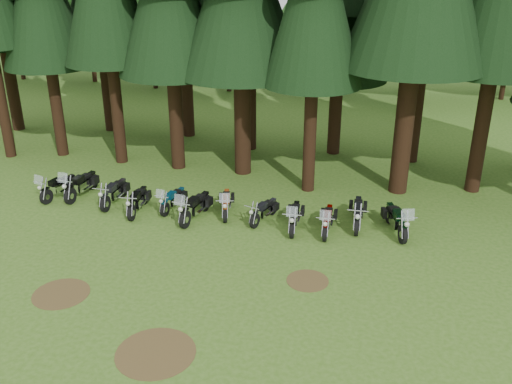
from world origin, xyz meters
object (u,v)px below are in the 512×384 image
motorcycle_6 (226,204)px  motorcycle_2 (114,193)px  motorcycle_5 (195,207)px  motorcycle_9 (327,221)px  motorcycle_4 (173,200)px  motorcycle_1 (81,185)px  motorcycle_7 (264,211)px  motorcycle_0 (59,187)px  motorcycle_8 (294,217)px  motorcycle_10 (358,214)px  motorcycle_3 (138,201)px  motorcycle_11 (396,221)px

motorcycle_6 → motorcycle_2: bearing=167.6°
motorcycle_5 → motorcycle_9: (5.27, 0.08, -0.05)m
motorcycle_4 → motorcycle_5: 1.37m
motorcycle_1 → motorcycle_7: bearing=1.0°
motorcycle_0 → motorcycle_8: motorcycle_8 is taller
motorcycle_2 → motorcycle_9: (9.09, -0.59, -0.01)m
motorcycle_9 → motorcycle_10: 1.36m
motorcycle_3 → motorcycle_6: motorcycle_6 is taller
motorcycle_0 → motorcycle_3: 3.99m
motorcycle_1 → motorcycle_8: size_ratio=1.08×
motorcycle_0 → motorcycle_6: size_ratio=1.02×
motorcycle_4 → motorcycle_10: bearing=10.3°
motorcycle_9 → motorcycle_11: bearing=10.5°
motorcycle_1 → motorcycle_2: (1.74, -0.38, -0.04)m
motorcycle_5 → motorcycle_11: motorcycle_5 is taller
motorcycle_3 → motorcycle_4: (1.33, 0.55, -0.04)m
motorcycle_11 → motorcycle_7: bearing=164.2°
motorcycle_8 → motorcycle_9: (1.27, 0.00, -0.01)m
motorcycle_10 → motorcycle_1: bearing=177.2°
motorcycle_3 → motorcycle_5: (2.51, -0.12, 0.05)m
motorcycle_5 → motorcycle_10: 6.42m
motorcycle_5 → motorcycle_9: bearing=10.7°
motorcycle_2 → motorcycle_7: 6.54m
motorcycle_0 → motorcycle_5: size_ratio=0.91×
motorcycle_1 → motorcycle_8: 9.61m
motorcycle_11 → motorcycle_10: bearing=150.5°
motorcycle_0 → motorcycle_9: 11.75m
motorcycle_0 → motorcycle_11: 14.29m
motorcycle_1 → motorcycle_8: bearing=-0.7°
motorcycle_4 → motorcycle_1: bearing=-176.4°
motorcycle_1 → motorcycle_6: (6.64, -0.31, -0.06)m
motorcycle_0 → motorcycle_10: size_ratio=0.93×
motorcycle_1 → motorcycle_9: motorcycle_1 is taller
motorcycle_3 → motorcycle_8: bearing=-5.6°
motorcycle_3 → motorcycle_5: motorcycle_5 is taller
motorcycle_3 → motorcycle_5: size_ratio=0.92×
motorcycle_0 → motorcycle_6: motorcycle_0 is taller
motorcycle_5 → motorcycle_6: (1.08, 0.73, -0.05)m
motorcycle_4 → motorcycle_7: size_ratio=1.05×
motorcycle_0 → motorcycle_11: (14.29, -0.15, 0.04)m
motorcycle_10 → motorcycle_8: bearing=-162.7°
motorcycle_1 → motorcycle_9: (10.83, -0.97, -0.05)m
motorcycle_7 → motorcycle_2: bearing=-163.3°
motorcycle_3 → motorcycle_10: size_ratio=0.94×
motorcycle_7 → motorcycle_9: size_ratio=0.88×
motorcycle_1 → motorcycle_3: motorcycle_1 is taller
motorcycle_2 → motorcycle_11: 11.66m
motorcycle_8 → motorcycle_1: bearing=170.9°
motorcycle_7 → motorcycle_8: bearing=1.9°
motorcycle_11 → motorcycle_4: bearing=162.3°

